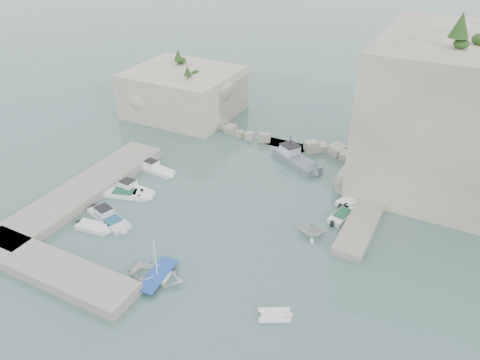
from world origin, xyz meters
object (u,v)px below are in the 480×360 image
at_px(motorboat_c, 124,195).
at_px(tender_east_b, 342,217).
at_px(tender_east_c, 355,201).
at_px(motorboat_e, 94,229).
at_px(inflatable_dinghy, 274,317).
at_px(motorboat_d, 109,221).
at_px(rowboat, 158,279).
at_px(motorboat_b, 133,192).
at_px(tender_east_d, 352,194).
at_px(work_boat, 296,163).
at_px(tender_east_a, 311,235).
at_px(motorboat_a, 156,171).

xyz_separation_m(motorboat_c, tender_east_b, (23.96, 7.55, 0.00)).
bearing_deg(tender_east_b, tender_east_c, 7.25).
distance_m(motorboat_e, inflatable_dinghy, 21.86).
height_order(motorboat_d, rowboat, motorboat_d).
height_order(motorboat_b, rowboat, motorboat_b).
bearing_deg(tender_east_c, tender_east_d, 52.07).
bearing_deg(motorboat_e, tender_east_c, 30.46).
relative_size(tender_east_c, work_boat, 0.65).
distance_m(rowboat, tender_east_a, 16.19).
bearing_deg(motorboat_b, tender_east_d, 32.15).
relative_size(motorboat_c, tender_east_b, 1.08).
height_order(motorboat_a, tender_east_d, tender_east_d).
bearing_deg(motorboat_a, tender_east_a, -2.46).
distance_m(motorboat_c, work_boat, 22.39).
xyz_separation_m(motorboat_b, tender_east_b, (23.48, 6.49, 0.00)).
distance_m(motorboat_a, tender_east_d, 24.47).
height_order(motorboat_c, motorboat_d, motorboat_d).
height_order(motorboat_e, work_boat, work_boat).
relative_size(motorboat_e, tender_east_a, 1.21).
height_order(motorboat_a, motorboat_b, same).
distance_m(motorboat_e, work_boat, 26.91).
distance_m(motorboat_a, tender_east_c, 24.87).
bearing_deg(work_boat, tender_east_c, 0.17).
bearing_deg(motorboat_e, motorboat_c, 94.28).
bearing_deg(motorboat_e, inflatable_dinghy, -13.41).
relative_size(rowboat, tender_east_d, 1.05).
xyz_separation_m(inflatable_dinghy, tender_east_d, (0.43, 21.53, 0.00)).
height_order(tender_east_b, tender_east_c, same).
xyz_separation_m(motorboat_a, motorboat_d, (1.91, -11.04, 0.00)).
relative_size(motorboat_d, motorboat_e, 1.67).
height_order(tender_east_b, tender_east_d, tender_east_d).
bearing_deg(motorboat_c, tender_east_c, 7.27).
xyz_separation_m(motorboat_a, work_boat, (15.09, 10.26, 0.00)).
bearing_deg(work_boat, motorboat_e, -90.91).
xyz_separation_m(motorboat_b, inflatable_dinghy, (22.67, -9.87, 0.00)).
xyz_separation_m(rowboat, tender_east_b, (12.09, 17.14, 0.00)).
xyz_separation_m(motorboat_e, tender_east_c, (22.91, 17.97, 0.00)).
height_order(motorboat_b, motorboat_d, same).
xyz_separation_m(motorboat_e, tender_east_a, (20.64, 9.61, 0.00)).
bearing_deg(tender_east_c, motorboat_e, 151.89).
xyz_separation_m(motorboat_a, tender_east_c, (24.35, 5.04, 0.00)).
bearing_deg(motorboat_b, inflatable_dinghy, -18.17).
xyz_separation_m(motorboat_e, rowboat, (10.46, -2.98, 0.00)).
relative_size(tender_east_a, tender_east_b, 0.71).
height_order(rowboat, tender_east_c, rowboat).
relative_size(motorboat_c, work_boat, 0.58).
bearing_deg(inflatable_dinghy, motorboat_e, 145.95).
relative_size(motorboat_c, tender_east_c, 0.89).
xyz_separation_m(motorboat_c, rowboat, (11.86, -9.59, 0.00)).
xyz_separation_m(motorboat_d, work_boat, (13.18, 21.30, 0.00)).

